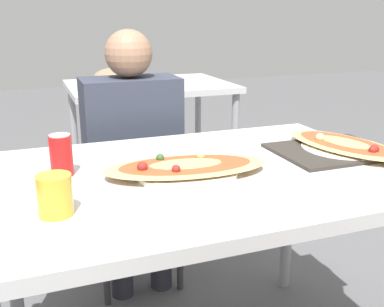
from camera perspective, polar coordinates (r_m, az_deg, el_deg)
The scene contains 9 objects.
dining_table at distance 1.40m, azimuth 0.80°, elevation -5.13°, with size 1.28×0.87×0.77m.
chair_far_seated at distance 2.14m, azimuth -7.99°, elevation -2.89°, with size 0.40×0.40×0.86m.
person_seated at distance 1.98m, azimuth -7.52°, elevation 1.39°, with size 0.41×0.25×1.18m.
pizza_main at distance 1.34m, azimuth -0.81°, elevation -1.85°, with size 0.51×0.31×0.05m.
soda_can at distance 1.38m, azimuth -16.28°, elevation -0.22°, with size 0.07×0.07×0.12m.
drink_glass at distance 1.11m, azimuth -17.02°, elevation -5.09°, with size 0.08×0.08×0.10m.
serving_tray at distance 1.63m, azimuth 17.31°, elevation 0.32°, with size 0.39×0.30×0.01m.
pizza_second at distance 1.66m, azimuth 18.80°, elevation 0.94°, with size 0.32×0.49×0.06m.
background_table at distance 3.17m, azimuth -6.10°, elevation 7.73°, with size 1.10×0.80×0.89m.
Camera 1 is at (-0.47, -1.21, 1.23)m, focal length 42.00 mm.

